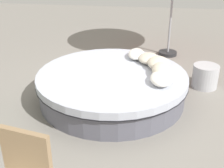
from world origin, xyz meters
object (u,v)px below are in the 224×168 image
(throw_pillow_4, at_px, (136,54))
(throw_pillow_0, at_px, (161,79))
(throw_pillow_2, at_px, (158,63))
(side_table, at_px, (205,76))
(round_bed, at_px, (112,86))
(throw_pillow_3, at_px, (148,58))
(throw_pillow_1, at_px, (161,70))

(throw_pillow_4, bearing_deg, throw_pillow_0, 23.07)
(throw_pillow_2, relative_size, side_table, 1.04)
(round_bed, xyz_separation_m, side_table, (-0.72, 1.68, -0.03))
(throw_pillow_2, bearing_deg, throw_pillow_4, -138.29)
(round_bed, distance_m, throw_pillow_2, 0.91)
(round_bed, xyz_separation_m, throw_pillow_3, (-0.60, 0.60, 0.32))
(throw_pillow_3, distance_m, throw_pillow_4, 0.32)
(round_bed, relative_size, throw_pillow_1, 5.09)
(throw_pillow_0, relative_size, side_table, 1.10)
(throw_pillow_1, distance_m, throw_pillow_4, 0.89)
(throw_pillow_4, height_order, side_table, throw_pillow_4)
(throw_pillow_2, height_order, side_table, throw_pillow_2)
(throw_pillow_0, xyz_separation_m, throw_pillow_2, (-0.61, -0.04, 0.02))
(throw_pillow_3, bearing_deg, throw_pillow_1, 21.28)
(round_bed, distance_m, throw_pillow_4, 0.94)
(throw_pillow_4, distance_m, side_table, 1.36)
(throw_pillow_2, relative_size, throw_pillow_3, 1.04)
(side_table, bearing_deg, throw_pillow_2, -67.50)
(round_bed, relative_size, throw_pillow_3, 5.36)
(throw_pillow_2, xyz_separation_m, throw_pillow_3, (-0.25, -0.18, -0.02))
(throw_pillow_2, bearing_deg, round_bed, -66.11)
(throw_pillow_1, height_order, throw_pillow_3, throw_pillow_1)
(throw_pillow_1, height_order, throw_pillow_2, throw_pillow_1)
(side_table, bearing_deg, throw_pillow_1, -51.93)
(throw_pillow_3, height_order, throw_pillow_4, throw_pillow_3)
(throw_pillow_3, bearing_deg, side_table, 96.40)
(throw_pillow_0, bearing_deg, throw_pillow_4, -156.93)
(throw_pillow_0, height_order, throw_pillow_1, throw_pillow_1)
(throw_pillow_0, distance_m, side_table, 1.35)
(throw_pillow_2, height_order, throw_pillow_4, throw_pillow_2)
(round_bed, xyz_separation_m, throw_pillow_0, (0.27, 0.82, 0.32))
(throw_pillow_1, distance_m, throw_pillow_2, 0.30)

